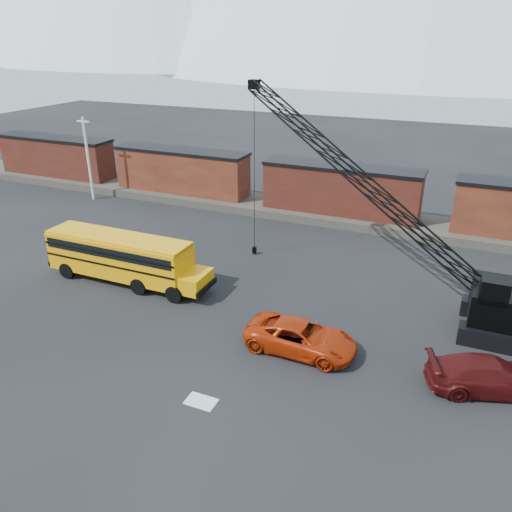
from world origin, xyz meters
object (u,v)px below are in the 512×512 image
at_px(red_pickup, 301,337).
at_px(crawler_crane, 364,182).
at_px(school_bus, 124,257).
at_px(maroon_suv, 489,375).

height_order(red_pickup, crawler_crane, crawler_crane).
relative_size(red_pickup, crawler_crane, 0.28).
bearing_deg(red_pickup, school_bus, 78.26).
xyz_separation_m(red_pickup, crawler_crane, (0.94, 8.17, 6.25)).
height_order(maroon_suv, crawler_crane, crawler_crane).
height_order(school_bus, maroon_suv, school_bus).
relative_size(red_pickup, maroon_suv, 1.03).
distance_m(school_bus, crawler_crane, 16.01).
relative_size(school_bus, crawler_crane, 0.57).
bearing_deg(school_bus, red_pickup, -12.42).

